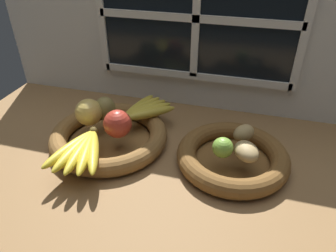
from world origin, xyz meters
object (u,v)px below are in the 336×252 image
at_px(fruit_bowl_right, 232,157).
at_px(lime_near, 223,148).
at_px(potato_small, 246,151).
at_px(potato_back, 244,133).
at_px(fruit_bowl_left, 109,136).
at_px(banana_bunch_back, 144,110).
at_px(banana_bunch_front, 81,150).
at_px(apple_golden_left, 89,112).
at_px(apple_red_right, 118,124).
at_px(pear_brown, 105,108).

xyz_separation_m(fruit_bowl_right, lime_near, (-0.03, -0.04, 0.05)).
bearing_deg(potato_small, potato_back, 98.97).
distance_m(fruit_bowl_left, fruit_bowl_right, 0.36).
relative_size(fruit_bowl_right, banana_bunch_back, 1.65).
relative_size(potato_small, lime_near, 1.41).
relative_size(potato_back, lime_near, 1.22).
distance_m(banana_bunch_front, potato_small, 0.42).
relative_size(apple_golden_left, lime_near, 1.48).
bearing_deg(apple_red_right, pear_brown, 134.80).
height_order(banana_bunch_front, potato_back, potato_back).
relative_size(apple_golden_left, banana_bunch_back, 0.43).
xyz_separation_m(apple_red_right, potato_small, (0.35, -0.01, -0.02)).
distance_m(fruit_bowl_right, lime_near, 0.07).
relative_size(fruit_bowl_right, apple_red_right, 3.83).
height_order(fruit_bowl_left, potato_back, potato_back).
distance_m(fruit_bowl_left, apple_red_right, 0.08).
bearing_deg(apple_golden_left, pear_brown, 46.04).
height_order(fruit_bowl_left, banana_bunch_back, banana_bunch_back).
height_order(fruit_bowl_right, pear_brown, pear_brown).
height_order(fruit_bowl_left, apple_red_right, apple_red_right).
bearing_deg(lime_near, potato_small, 6.67).
relative_size(apple_red_right, potato_small, 1.05).
height_order(fruit_bowl_left, potato_small, potato_small).
distance_m(apple_red_right, pear_brown, 0.10).
height_order(apple_golden_left, pear_brown, apple_golden_left).
xyz_separation_m(potato_small, potato_back, (-0.01, 0.08, 0.00)).
distance_m(fruit_bowl_left, apple_golden_left, 0.09).
distance_m(apple_red_right, apple_golden_left, 0.11).
xyz_separation_m(apple_red_right, pear_brown, (-0.07, 0.07, -0.00)).
xyz_separation_m(fruit_bowl_left, banana_bunch_front, (-0.01, -0.13, 0.04)).
xyz_separation_m(apple_golden_left, potato_small, (0.46, -0.04, -0.02)).
height_order(fruit_bowl_right, apple_golden_left, apple_golden_left).
bearing_deg(banana_bunch_front, potato_small, 13.51).
relative_size(potato_small, potato_back, 1.15).
xyz_separation_m(apple_red_right, banana_bunch_front, (-0.06, -0.10, -0.02)).
xyz_separation_m(banana_bunch_front, lime_near, (0.35, 0.09, 0.01)).
distance_m(potato_small, potato_back, 0.08).
bearing_deg(fruit_bowl_right, pear_brown, 173.16).
distance_m(banana_bunch_front, banana_bunch_back, 0.25).
height_order(apple_golden_left, potato_back, apple_golden_left).
bearing_deg(apple_red_right, fruit_bowl_right, 4.69).
xyz_separation_m(banana_bunch_front, potato_back, (0.40, 0.18, 0.01)).
relative_size(apple_red_right, pear_brown, 1.08).
height_order(potato_back, lime_near, lime_near).
height_order(fruit_bowl_right, potato_back, potato_back).
bearing_deg(banana_bunch_back, banana_bunch_front, -110.12).
xyz_separation_m(banana_bunch_front, banana_bunch_back, (0.09, 0.24, -0.00)).
distance_m(apple_golden_left, lime_near, 0.40).
height_order(apple_golden_left, banana_bunch_back, apple_golden_left).
bearing_deg(apple_red_right, banana_bunch_front, -119.00).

